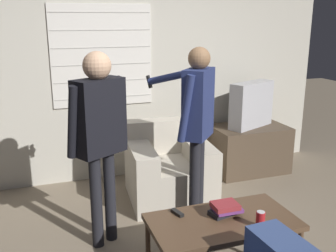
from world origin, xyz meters
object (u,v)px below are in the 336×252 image
object	(u,v)px
soda_can	(260,220)
person_right_standing	(197,115)
person_left_standing	(99,126)
spare_remote	(177,213)
tv	(251,105)
book_stack	(225,209)
coffee_table	(223,224)
armchair_beige	(169,169)

from	to	relation	value
soda_can	person_right_standing	bearing A→B (deg)	94.27
person_left_standing	spare_remote	xyz separation A→B (m)	(0.49, -0.53, -0.61)
person_right_standing	tv	bearing A→B (deg)	-9.03
tv	spare_remote	size ratio (longest dim) A/B	4.99
person_left_standing	book_stack	size ratio (longest dim) A/B	6.63
coffee_table	soda_can	xyz separation A→B (m)	(0.20, -0.19, 0.10)
soda_can	tv	bearing A→B (deg)	61.52
coffee_table	spare_remote	bearing A→B (deg)	146.90
armchair_beige	soda_can	size ratio (longest dim) A/B	7.46
person_right_standing	book_stack	bearing A→B (deg)	-144.55
tv	book_stack	world-z (taller)	tv
coffee_table	book_stack	xyz separation A→B (m)	(0.05, 0.06, 0.09)
person_left_standing	book_stack	bearing A→B (deg)	-67.13
person_right_standing	book_stack	world-z (taller)	person_right_standing
spare_remote	book_stack	bearing A→B (deg)	-36.12
armchair_beige	book_stack	size ratio (longest dim) A/B	3.72
person_right_standing	person_left_standing	bearing A→B (deg)	138.29
coffee_table	person_left_standing	distance (m)	1.26
armchair_beige	coffee_table	distance (m)	1.40
person_right_standing	soda_can	distance (m)	1.17
armchair_beige	tv	distance (m)	1.41
armchair_beige	coffee_table	world-z (taller)	armchair_beige
coffee_table	armchair_beige	bearing A→B (deg)	87.97
person_left_standing	spare_remote	bearing A→B (deg)	-75.87
armchair_beige	soda_can	distance (m)	1.60
armchair_beige	book_stack	distance (m)	1.34
person_left_standing	spare_remote	world-z (taller)	person_left_standing
person_left_standing	person_right_standing	world-z (taller)	person_right_standing
armchair_beige	spare_remote	xyz separation A→B (m)	(-0.35, -1.20, 0.13)
book_stack	coffee_table	bearing A→B (deg)	-128.69
tv	person_right_standing	bearing A→B (deg)	15.46
tv	book_stack	bearing A→B (deg)	30.33
tv	armchair_beige	bearing A→B (deg)	-6.11
coffee_table	spare_remote	size ratio (longest dim) A/B	8.25
book_stack	spare_remote	world-z (taller)	book_stack
armchair_beige	spare_remote	bearing A→B (deg)	79.05
armchair_beige	person_left_standing	xyz separation A→B (m)	(-0.84, -0.67, 0.74)
armchair_beige	spare_remote	world-z (taller)	armchair_beige
coffee_table	soda_can	distance (m)	0.30
person_right_standing	book_stack	xyz separation A→B (m)	(-0.08, -0.78, -0.56)
armchair_beige	tv	xyz separation A→B (m)	(1.23, 0.41, 0.55)
coffee_table	book_stack	bearing A→B (deg)	51.31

